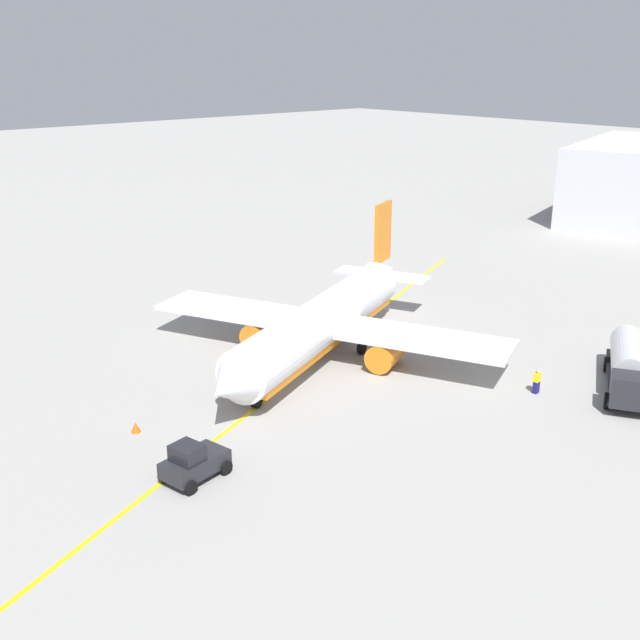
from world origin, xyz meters
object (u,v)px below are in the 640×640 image
(airplane, at_px, (323,322))
(safety_cone_nose, at_px, (136,427))
(refueling_worker, at_px, (537,382))
(fuel_tanker, at_px, (628,366))
(pushback_tug, at_px, (193,462))

(airplane, relative_size, safety_cone_nose, 44.05)
(refueling_worker, xyz_separation_m, safety_cone_nose, (23.15, -12.90, -0.49))
(fuel_tanker, xyz_separation_m, refueling_worker, (5.17, -3.71, -0.90))
(airplane, xyz_separation_m, fuel_tanker, (-11.41, 18.47, -0.92))
(safety_cone_nose, bearing_deg, refueling_worker, 150.88)
(fuel_tanker, relative_size, safety_cone_nose, 15.61)
(airplane, bearing_deg, refueling_worker, 112.90)
(fuel_tanker, bearing_deg, pushback_tug, -18.58)
(pushback_tug, xyz_separation_m, safety_cone_nose, (-0.31, -6.98, -0.68))
(refueling_worker, bearing_deg, safety_cone_nose, -29.12)
(airplane, height_order, fuel_tanker, airplane)
(airplane, relative_size, fuel_tanker, 2.82)
(refueling_worker, bearing_deg, fuel_tanker, 144.34)
(refueling_worker, bearing_deg, pushback_tug, -14.15)
(airplane, height_order, safety_cone_nose, airplane)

